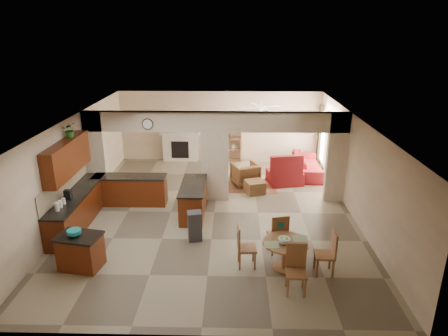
{
  "coord_description": "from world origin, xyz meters",
  "views": [
    {
      "loc": [
        0.54,
        -10.66,
        5.14
      ],
      "look_at": [
        0.28,
        0.3,
        1.28
      ],
      "focal_mm": 32.0,
      "sensor_mm": 36.0,
      "label": 1
    }
  ],
  "objects_px": {
    "dining_table": "(285,251)",
    "armchair": "(245,174)",
    "sofa": "(307,165)",
    "kitchen_island": "(81,251)"
  },
  "relations": [
    {
      "from": "dining_table",
      "to": "sofa",
      "type": "bearing_deg",
      "value": 75.88
    },
    {
      "from": "kitchen_island",
      "to": "armchair",
      "type": "height_order",
      "value": "kitchen_island"
    },
    {
      "from": "dining_table",
      "to": "sofa",
      "type": "xyz_separation_m",
      "value": [
        1.58,
        6.28,
        -0.13
      ]
    },
    {
      "from": "sofa",
      "to": "dining_table",
      "type": "bearing_deg",
      "value": 167.83
    },
    {
      "from": "dining_table",
      "to": "kitchen_island",
      "type": "bearing_deg",
      "value": -179.62
    },
    {
      "from": "kitchen_island",
      "to": "armchair",
      "type": "xyz_separation_m",
      "value": [
        3.83,
        5.16,
        -0.02
      ]
    },
    {
      "from": "dining_table",
      "to": "armchair",
      "type": "xyz_separation_m",
      "value": [
        -0.76,
        5.13,
        -0.09
      ]
    },
    {
      "from": "dining_table",
      "to": "sofa",
      "type": "height_order",
      "value": "dining_table"
    },
    {
      "from": "armchair",
      "to": "dining_table",
      "type": "bearing_deg",
      "value": 75.63
    },
    {
      "from": "kitchen_island",
      "to": "dining_table",
      "type": "height_order",
      "value": "kitchen_island"
    }
  ]
}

